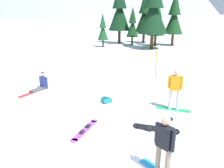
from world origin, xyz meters
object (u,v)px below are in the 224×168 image
backpack_teal (106,100)px  pine_tree_twin (120,10)px  pine_tree_broad (144,15)px  snowboarder_midground (175,89)px  snowboarder_background (41,84)px  pine_tree_tall (133,24)px  trail_marker_pole (156,65)px  pine_tree_leaning (153,10)px  pine_tree_young (103,29)px  snowboarder_foreground (164,144)px  pine_tree_short (174,16)px  loose_snowboard_near_left (156,129)px  loose_snowboard_far_spare (85,130)px  pine_tree_slender (156,19)px

backpack_teal → pine_tree_twin: (2.69, 21.16, 4.23)m
pine_tree_broad → snowboarder_midground: bearing=-98.2°
snowboarder_background → pine_tree_tall: size_ratio=0.35×
trail_marker_pole → pine_tree_leaning: size_ratio=0.23×
pine_tree_young → snowboarder_foreground: bearing=-87.8°
snowboarder_foreground → pine_tree_short: 25.23m
loose_snowboard_near_left → trail_marker_pole: size_ratio=0.85×
snowboarder_foreground → pine_tree_tall: bearing=83.1°
pine_tree_twin → trail_marker_pole: bearing=-88.0°
pine_tree_twin → snowboarder_foreground: bearing=-93.2°
pine_tree_leaning → pine_tree_broad: bearing=88.4°
snowboarder_foreground → snowboarder_background: 8.60m
loose_snowboard_far_spare → backpack_teal: bearing=70.7°
backpack_teal → loose_snowboard_far_spare: bearing=-109.3°
pine_tree_tall → pine_tree_broad: (1.94, 2.12, 1.14)m
snowboarder_foreground → pine_tree_twin: (1.44, 26.16, 3.48)m
snowboarder_background → pine_tree_slender: bearing=57.2°
pine_tree_twin → pine_tree_short: (6.65, -2.42, -0.76)m
loose_snowboard_far_spare → pine_tree_tall: size_ratio=0.36×
loose_snowboard_far_spare → pine_tree_young: size_ratio=0.43×
loose_snowboard_far_spare → backpack_teal: (0.90, 2.57, 0.12)m
backpack_teal → pine_tree_broad: (6.15, 21.61, 3.62)m
trail_marker_pole → pine_tree_broad: (2.85, 17.85, 2.84)m
snowboarder_background → loose_snowboard_near_left: bearing=-44.3°
backpack_teal → pine_tree_leaning: (6.00, 16.10, 4.21)m
loose_snowboard_near_left → pine_tree_tall: size_ratio=0.33×
pine_tree_young → pine_tree_short: pine_tree_short is taller
backpack_teal → pine_tree_twin: pine_tree_twin is taller
backpack_teal → pine_tree_leaning: size_ratio=0.07×
backpack_teal → trail_marker_pole: (3.30, 3.75, 0.79)m
snowboarder_foreground → pine_tree_twin: size_ratio=0.21×
snowboarder_foreground → snowboarder_background: size_ratio=1.01×
snowboarder_background → backpack_teal: snowboarder_background is taller
snowboarder_midground → pine_tree_young: 19.08m
loose_snowboard_near_left → pine_tree_young: pine_tree_young is taller
pine_tree_slender → pine_tree_short: pine_tree_short is taller
backpack_teal → pine_tree_tall: size_ratio=0.12×
pine_tree_young → loose_snowboard_far_spare: bearing=-93.5°
loose_snowboard_far_spare → trail_marker_pole: trail_marker_pole is taller
loose_snowboard_far_spare → backpack_teal: backpack_teal is taller
loose_snowboard_far_spare → pine_tree_broad: size_ratio=0.25×
snowboarder_background → pine_tree_leaning: bearing=55.7°
loose_snowboard_far_spare → backpack_teal: size_ratio=3.09×
pine_tree_tall → pine_tree_slender: size_ratio=0.80×
trail_marker_pole → pine_tree_broad: size_ratio=0.27×
snowboarder_foreground → loose_snowboard_near_left: size_ratio=1.07×
snowboarder_foreground → snowboarder_background: (-4.76, 7.14, -0.55)m
loose_snowboard_near_left → pine_tree_slender: (5.40, 21.35, 3.13)m
snowboarder_midground → pine_tree_leaning: (3.10, 17.10, 3.38)m
pine_tree_short → loose_snowboard_near_left: bearing=-109.6°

